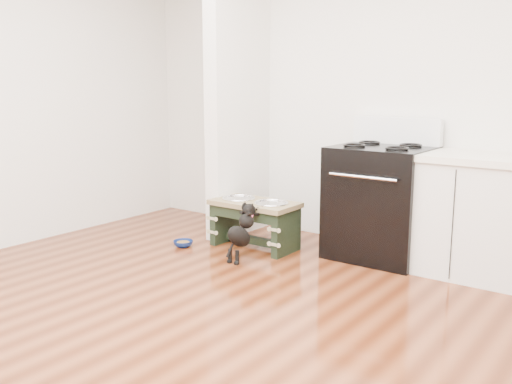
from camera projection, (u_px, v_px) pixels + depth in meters
name	position (u px, v px, depth m)	size (l,w,h in m)	color
ground	(174.00, 342.00, 3.19)	(5.00, 5.00, 0.00)	#491E0D
room_shell	(165.00, 44.00, 2.88)	(5.00, 5.00, 5.00)	silver
partition_wall	(238.00, 91.00, 5.28)	(0.15, 0.80, 2.70)	silver
oven_range	(380.00, 200.00, 4.66)	(0.76, 0.69, 1.14)	black
cabinet_run	(508.00, 220.00, 4.11)	(1.24, 0.64, 0.91)	silver
dog_feeder	(254.00, 215.00, 4.96)	(0.76, 0.40, 0.43)	black
puppy	(242.00, 230.00, 4.61)	(0.13, 0.39, 0.46)	black
floor_bowl	(183.00, 244.00, 5.03)	(0.21, 0.21, 0.05)	#0C1E54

